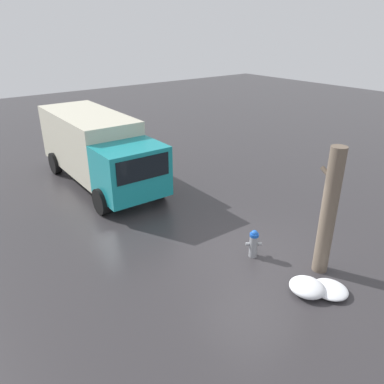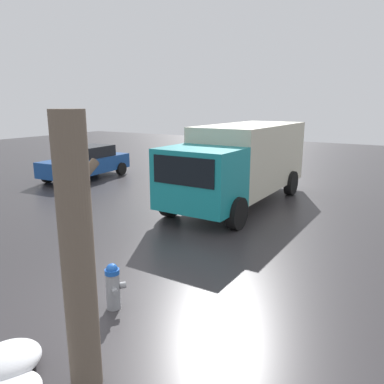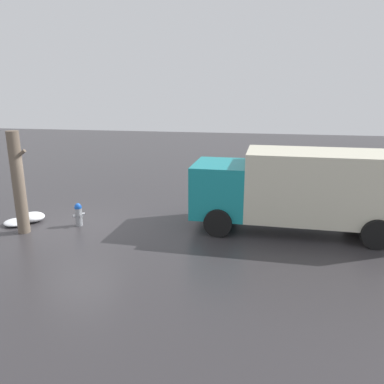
% 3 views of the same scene
% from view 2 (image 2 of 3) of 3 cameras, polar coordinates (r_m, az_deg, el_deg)
% --- Properties ---
extents(ground_plane, '(60.00, 60.00, 0.00)m').
position_cam_2_polar(ground_plane, '(6.76, -11.80, -16.90)').
color(ground_plane, '#333033').
extents(fire_hydrant, '(0.37, 0.40, 0.81)m').
position_cam_2_polar(fire_hydrant, '(6.56, -11.94, -13.77)').
color(fire_hydrant, gray).
rests_on(fire_hydrant, ground_plane).
extents(tree_trunk, '(0.58, 0.38, 3.32)m').
position_cam_2_polar(tree_trunk, '(4.50, -17.01, -9.51)').
color(tree_trunk, '#6B5B4C').
rests_on(tree_trunk, ground_plane).
extents(delivery_truck, '(7.03, 2.63, 2.66)m').
position_cam_2_polar(delivery_truck, '(12.89, 7.59, 4.78)').
color(delivery_truck, teal).
rests_on(delivery_truck, ground_plane).
extents(parked_car, '(4.39, 2.16, 1.48)m').
position_cam_2_polar(parked_car, '(17.78, -15.80, 4.41)').
color(parked_car, '#194793').
rests_on(parked_car, ground_plane).
extents(snow_pile_curbside, '(0.85, 0.79, 0.31)m').
position_cam_2_polar(snow_pile_curbside, '(5.78, -26.30, -22.02)').
color(snow_pile_curbside, white).
rests_on(snow_pile_curbside, ground_plane).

